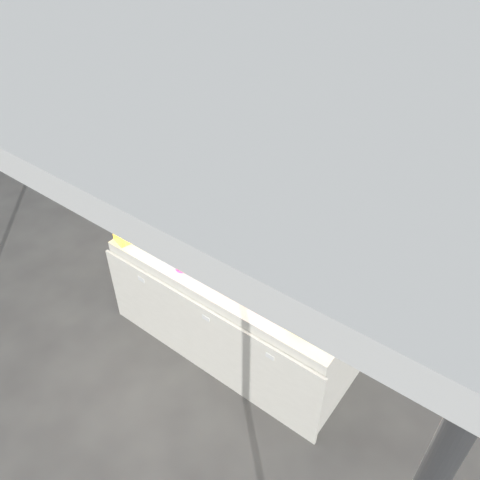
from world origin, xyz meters
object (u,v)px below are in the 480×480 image
Objects in this scene: lampshade_0 at (263,229)px; cardboard_box_closed at (377,219)px; hourglass_0 at (222,264)px; globe_0 at (304,318)px; display_table at (239,302)px; decanter_0 at (122,225)px; bottle_0 at (179,187)px.

cardboard_box_closed is at bearing 83.49° from lampshade_0.
hourglass_0 reaches higher than globe_0.
hourglass_0 is 0.65m from globe_0.
display_table is 3.72× the size of cardboard_box_closed.
decanter_0 is 1.80× the size of globe_0.
lampshade_0 is at bearing -2.28° from bottle_0.
decanter_0 reaches higher than cardboard_box_closed.
bottle_0 is 1.58m from globe_0.
decanter_0 is at bearing -139.67° from lampshade_0.
decanter_0 is at bearing -111.99° from cardboard_box_closed.
bottle_0 is at bearing 160.27° from globe_0.
hourglass_0 is 1.40× the size of globe_0.
globe_0 is (0.64, -0.21, 0.44)m from display_table.
cardboard_box_closed is 2.20m from globe_0.
hourglass_0 is at bearing -93.33° from cardboard_box_closed.
globe_0 is (0.36, -2.08, 0.63)m from cardboard_box_closed.
hourglass_0 is 0.96× the size of lampshade_0.
decanter_0 is 1.24× the size of lampshade_0.
decanter_0 is (-0.81, -0.30, 0.52)m from display_table.
globe_0 is 0.69× the size of lampshade_0.
hourglass_0 is (0.84, -0.50, -0.02)m from bottle_0.
cardboard_box_closed is 1.70× the size of decanter_0.
cardboard_box_closed is 2.04m from bottle_0.
lampshade_0 is at bearing -95.71° from cardboard_box_closed.
display_table is 1.04m from bottle_0.
hourglass_0 is (0.80, 0.13, -0.03)m from decanter_0.
lampshade_0 is at bearing 142.42° from globe_0.
globe_0 is 0.82m from lampshade_0.
bottle_0 is 0.98m from hourglass_0.
hourglass_0 is at bearing -92.92° from display_table.
bottle_0 reaches higher than hourglass_0.
bottle_0 reaches higher than lampshade_0.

